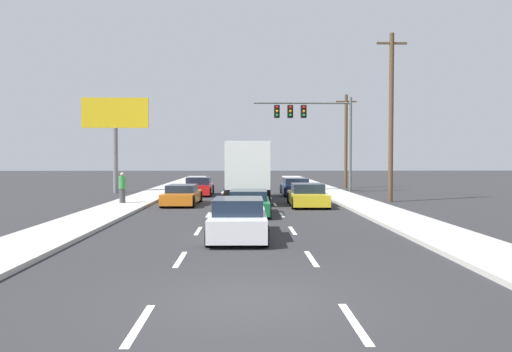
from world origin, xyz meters
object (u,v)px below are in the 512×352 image
object	(u,v)px
car_yellow	(307,196)
utility_pole_far	(346,140)
car_white	(239,220)
pedestrian_near_corner	(122,188)
car_red	(199,187)
box_truck	(247,168)
utility_pole_mid	(391,116)
roadside_billboard	(115,123)
traffic_signal_mast	(307,119)
car_orange	(182,195)
car_navy	(296,187)
car_green	(249,203)

from	to	relation	value
car_yellow	utility_pole_far	xyz separation A→B (m)	(5.47, 16.20, 3.66)
car_white	pedestrian_near_corner	distance (m)	13.13
car_red	box_truck	bearing A→B (deg)	-54.20
utility_pole_mid	roadside_billboard	xyz separation A→B (m)	(-18.39, 7.76, 0.05)
car_white	car_red	bearing A→B (deg)	99.18
box_truck	utility_pole_far	xyz separation A→B (m)	(8.75, 13.02, 2.20)
box_truck	traffic_signal_mast	distance (m)	9.67
pedestrian_near_corner	car_orange	bearing A→B (deg)	4.68
car_orange	car_navy	bearing A→B (deg)	44.57
traffic_signal_mast	car_yellow	bearing A→B (deg)	-97.15
utility_pole_far	pedestrian_near_corner	bearing A→B (deg)	-135.24
car_red	car_yellow	distance (m)	10.30
car_green	pedestrian_near_corner	xyz separation A→B (m)	(-6.97, 4.76, 0.44)
box_truck	car_green	bearing A→B (deg)	-89.81
car_green	utility_pole_far	size ratio (longest dim) A/B	0.53
car_orange	box_truck	bearing A→B (deg)	31.93
car_navy	traffic_signal_mast	distance (m)	5.96
car_yellow	pedestrian_near_corner	xyz separation A→B (m)	(-10.24, 0.63, 0.42)
traffic_signal_mast	pedestrian_near_corner	xyz separation A→B (m)	(-11.60, -10.23, -4.64)
car_white	car_yellow	xyz separation A→B (m)	(3.65, 10.72, -0.04)
car_orange	pedestrian_near_corner	size ratio (longest dim) A/B	2.79
car_orange	roadside_billboard	world-z (taller)	roadside_billboard
box_truck	pedestrian_near_corner	distance (m)	7.48
car_red	utility_pole_mid	world-z (taller)	utility_pole_mid
box_truck	roadside_billboard	world-z (taller)	roadside_billboard
box_truck	pedestrian_near_corner	xyz separation A→B (m)	(-6.95, -2.55, -1.04)
traffic_signal_mast	utility_pole_far	size ratio (longest dim) A/B	0.92
car_white	car_orange	bearing A→B (deg)	105.85
car_yellow	car_white	bearing A→B (deg)	-108.81
car_white	traffic_signal_mast	distance (m)	22.72
car_navy	utility_pole_far	world-z (taller)	utility_pole_far
car_white	traffic_signal_mast	world-z (taller)	traffic_signal_mast
car_red	traffic_signal_mast	size ratio (longest dim) A/B	0.56
car_navy	traffic_signal_mast	xyz separation A→B (m)	(1.19, 2.93, 5.06)
car_navy	roadside_billboard	xyz separation A→B (m)	(-13.25, 2.30, 4.64)
utility_pole_far	car_white	bearing A→B (deg)	-108.71
car_red	car_yellow	xyz separation A→B (m)	(6.66, -7.86, -0.02)
traffic_signal_mast	pedestrian_near_corner	size ratio (longest dim) A/B	4.47
utility_pole_mid	roadside_billboard	distance (m)	19.96
traffic_signal_mast	utility_pole_far	xyz separation A→B (m)	(4.10, 5.35, -1.40)
box_truck	roadside_billboard	bearing A→B (deg)	144.30
car_yellow	utility_pole_mid	world-z (taller)	utility_pole_mid
utility_pole_mid	utility_pole_far	world-z (taller)	utility_pole_mid
car_orange	utility_pole_far	size ratio (longest dim) A/B	0.58
pedestrian_near_corner	car_navy	bearing A→B (deg)	35.01
utility_pole_far	car_navy	bearing A→B (deg)	-122.58
box_truck	roadside_billboard	xyz separation A→B (m)	(-9.79, 7.04, 3.19)
car_yellow	pedestrian_near_corner	bearing A→B (deg)	176.46
box_truck	pedestrian_near_corner	size ratio (longest dim) A/B	5.15
utility_pole_mid	pedestrian_near_corner	distance (m)	16.20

